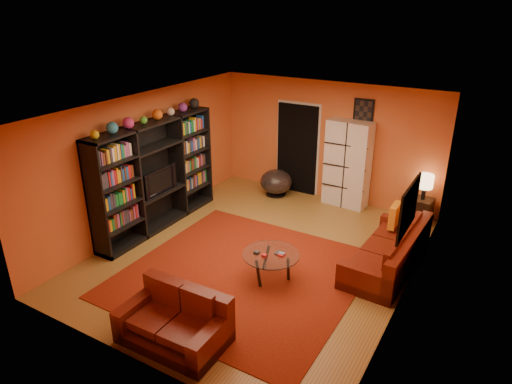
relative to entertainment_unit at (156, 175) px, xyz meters
The scene contains 20 objects.
floor 2.51m from the entertainment_unit, ahead, with size 6.00×6.00×0.00m, color brown.
ceiling 2.75m from the entertainment_unit, ahead, with size 6.00×6.00×0.00m, color white.
wall_back 3.77m from the entertainment_unit, 52.83° to the left, with size 6.00×6.00×0.00m, color #CD5F2D.
wall_front 3.77m from the entertainment_unit, 52.83° to the right, with size 6.00×6.00×0.00m, color #CD5F2D.
wall_left 0.34m from the entertainment_unit, behind, with size 6.00×6.00×0.00m, color #CD5F2D.
wall_right 4.78m from the entertainment_unit, ahead, with size 6.00×6.00×0.00m, color #CD5F2D.
rug 2.69m from the entertainment_unit, 16.42° to the right, with size 3.60×3.60×0.01m, color #5E160A.
doorway 3.35m from the entertainment_unit, 61.98° to the left, with size 0.95×0.10×2.04m, color black.
wall_art_right 4.80m from the entertainment_unit, ahead, with size 0.03×1.00×0.70m, color black.
wall_art_back 4.36m from the entertainment_unit, 44.57° to the left, with size 0.42×0.03×0.52m, color black.
entertainment_unit is the anchor object (origin of this frame).
tv 0.10m from the entertainment_unit, 35.73° to the right, with size 0.11×0.86×0.50m, color black.
sofa 4.53m from the entertainment_unit, ahead, with size 0.99×2.20×0.85m.
loveseat 3.52m from the entertainment_unit, 44.81° to the right, with size 1.40×0.85×0.85m.
throw_pillow 4.48m from the entertainment_unit, 18.87° to the left, with size 0.12×0.42×0.42m, color orange.
coffee_table 2.96m from the entertainment_unit, 11.58° to the right, with size 0.91×0.91×0.46m.
storage_cabinet 3.99m from the entertainment_unit, 44.64° to the left, with size 0.93×0.41×1.87m, color silver.
bowl_chair 2.91m from the entertainment_unit, 62.70° to the left, with size 0.73×0.73×0.59m.
side_table 5.29m from the entertainment_unit, 31.70° to the left, with size 0.40×0.40×0.50m, color black.
table_lamp 5.24m from the entertainment_unit, 31.70° to the left, with size 0.31×0.31×0.52m.
Camera 1 is at (3.50, -6.08, 4.16)m, focal length 32.00 mm.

